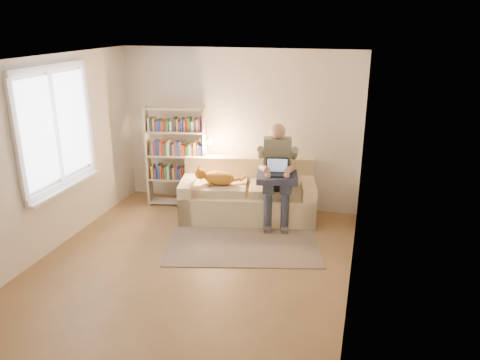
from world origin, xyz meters
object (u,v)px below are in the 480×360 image
(person, at_px, (277,169))
(sofa, at_px, (248,197))
(bookshelf, at_px, (176,152))
(laptop, at_px, (279,170))
(cat, at_px, (215,177))

(person, bearing_deg, sofa, 160.66)
(sofa, distance_m, person, 0.72)
(bookshelf, bearing_deg, laptop, -22.57)
(laptop, bearing_deg, person, 100.96)
(person, relative_size, cat, 2.12)
(sofa, relative_size, bookshelf, 1.33)
(sofa, height_order, bookshelf, bookshelf)
(cat, distance_m, bookshelf, 0.93)
(person, relative_size, bookshelf, 0.91)
(person, height_order, bookshelf, bookshelf)
(sofa, distance_m, laptop, 0.79)
(person, bearing_deg, bookshelf, 160.92)
(sofa, relative_size, laptop, 5.89)
(cat, bearing_deg, laptop, -9.41)
(sofa, height_order, laptop, laptop)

